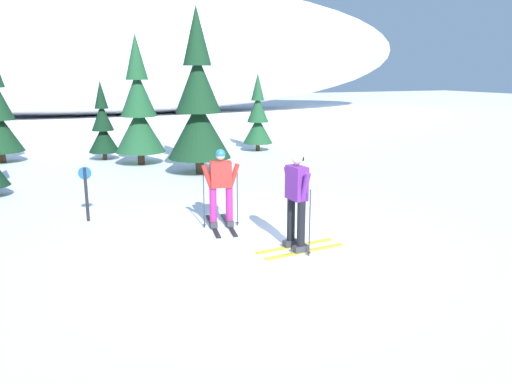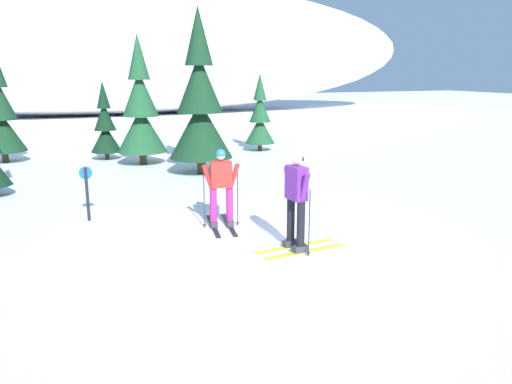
# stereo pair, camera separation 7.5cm
# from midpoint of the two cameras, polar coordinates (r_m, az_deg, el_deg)

# --- Properties ---
(ground_plane) EXTENTS (120.00, 120.00, 0.00)m
(ground_plane) POSITION_cam_midpoint_polar(r_m,az_deg,el_deg) (10.06, 0.41, -5.46)
(ground_plane) COLOR white
(skier_purple_jacket) EXTENTS (1.72, 0.81, 1.86)m
(skier_purple_jacket) POSITION_cam_midpoint_polar(r_m,az_deg,el_deg) (9.26, 4.38, -0.80)
(skier_purple_jacket) COLOR gold
(skier_purple_jacket) RESTS_ON ground
(skier_red_jacket) EXTENTS (0.82, 1.71, 1.69)m
(skier_red_jacket) POSITION_cam_midpoint_polar(r_m,az_deg,el_deg) (10.68, -4.17, 0.58)
(skier_red_jacket) COLOR black
(skier_red_jacket) RESTS_ON ground
(pine_tree_center) EXTENTS (1.13, 1.13, 2.92)m
(pine_tree_center) POSITION_cam_midpoint_polar(r_m,az_deg,el_deg) (19.85, -16.96, 7.00)
(pine_tree_center) COLOR #47301E
(pine_tree_center) RESTS_ON ground
(pine_tree_center_right) EXTENTS (1.75, 1.75, 4.53)m
(pine_tree_center_right) POSITION_cam_midpoint_polar(r_m,az_deg,el_deg) (18.41, -13.18, 8.87)
(pine_tree_center_right) COLOR #47301E
(pine_tree_center_right) RESTS_ON ground
(pine_tree_right) EXTENTS (2.02, 2.02, 5.24)m
(pine_tree_right) POSITION_cam_midpoint_polar(r_m,az_deg,el_deg) (16.36, -6.64, 9.63)
(pine_tree_right) COLOR #47301E
(pine_tree_right) RESTS_ON ground
(pine_tree_far_right) EXTENTS (1.23, 1.23, 3.19)m
(pine_tree_far_right) POSITION_cam_midpoint_polar(r_m,az_deg,el_deg) (21.15, 0.10, 8.25)
(pine_tree_far_right) COLOR #47301E
(pine_tree_far_right) RESTS_ON ground
(snow_ridge_background) EXTENTS (51.08, 14.15, 10.14)m
(snow_ridge_background) POSITION_cam_midpoint_polar(r_m,az_deg,el_deg) (40.89, -16.91, 15.46)
(snow_ridge_background) COLOR white
(snow_ridge_background) RESTS_ON ground
(trail_marker_post) EXTENTS (0.28, 0.07, 1.23)m
(trail_marker_post) POSITION_cam_midpoint_polar(r_m,az_deg,el_deg) (11.77, -18.75, 0.19)
(trail_marker_post) COLOR black
(trail_marker_post) RESTS_ON ground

